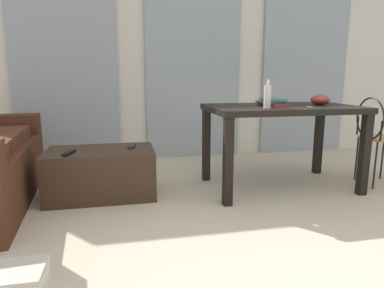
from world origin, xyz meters
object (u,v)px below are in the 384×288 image
Objects in this scene: tv_remote_secondary at (132,146)px; bottle_near at (267,96)px; coffee_table at (101,173)px; shoebox at (12,285)px; craft_table at (282,117)px; tv_remote_primary at (69,153)px; bowl at (320,100)px; book_stack at (273,102)px; scissors at (308,106)px; wire_chair at (376,131)px.

bottle_near is at bearing -7.66° from tv_remote_secondary.
coffee_table reaches higher than shoebox.
craft_table is (1.60, -0.09, 0.45)m from coffee_table.
craft_table reaches higher than shoebox.
tv_remote_primary is at bearing -152.41° from coffee_table.
bottle_near is 1.36× the size of bowl.
book_stack reaches higher than shoebox.
coffee_table is 8.79× the size of scissors.
bottle_near is 0.67m from bowl.
tv_remote_primary reaches higher than shoebox.
tv_remote_primary is (-2.22, -0.05, -0.39)m from bowl.
bowl is (0.62, 0.23, -0.05)m from bottle_near.
coffee_table is 5.20× the size of bowl.
wire_chair is at bearing -4.29° from coffee_table.
tv_remote_primary is 0.53m from tv_remote_secondary.
craft_table is at bearing 16.92° from tv_remote_primary.
tv_remote_primary is (-1.84, -0.04, -0.24)m from craft_table.
shoebox is at bearing -144.62° from book_stack.
scissors reaches higher than tv_remote_primary.
scissors reaches higher than tv_remote_secondary.
wire_chair is (0.91, -0.10, -0.14)m from craft_table.
coffee_table is at bearing 178.50° from book_stack.
craft_table is 4.52× the size of shoebox.
wire_chair is at bearing 5.40° from bottle_near.
wire_chair is at bearing 3.96° from scissors.
tv_remote_secondary is at bearing 173.75° from wire_chair.
craft_table is 1.59× the size of wire_chair.
scissors is 0.56× the size of tv_remote_primary.
wire_chair reaches higher than tv_remote_primary.
scissors is at bearing -0.95° from tv_remote_secondary.
scissors is (1.76, -0.24, 0.56)m from coffee_table.
coffee_table is 0.67× the size of craft_table.
tv_remote_secondary reaches higher than coffee_table.
bowl is 1.69× the size of scissors.
scissors is at bearing 8.06° from bottle_near.
tv_remote_primary is at bearing 173.71° from bottle_near.
craft_table is at bearing 4.15° from tv_remote_secondary.
scissors is at bearing -176.04° from wire_chair.
tv_remote_primary is (-2.74, 0.07, -0.10)m from wire_chair.
wire_chair is at bearing -12.90° from bowl.
wire_chair is 3.55× the size of bottle_near.
craft_table is 2.39m from shoebox.
book_stack reaches higher than coffee_table.
craft_table is 5.65× the size of bottle_near.
tv_remote_primary is at bearing -178.63° from bowl.
tv_remote_primary is at bearing -149.98° from tv_remote_secondary.
wire_chair is 2.84× the size of shoebox.
wire_chair is (2.51, -0.19, 0.31)m from coffee_table.
bottle_near is 0.80× the size of shoebox.
book_stack is 0.31m from scissors.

